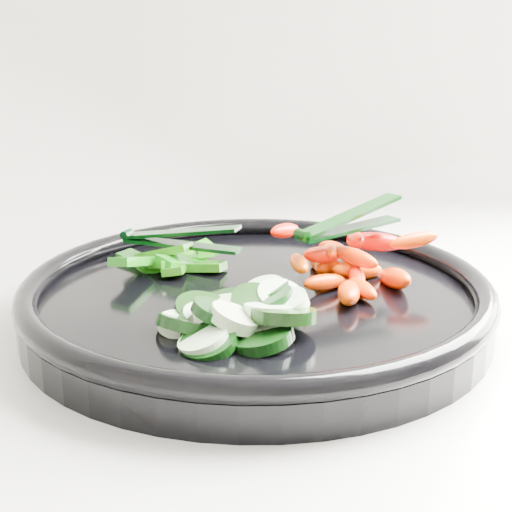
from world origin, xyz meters
TOP-DOWN VIEW (x-y plane):
  - veggie_tray at (-0.27, 1.66)m, footprint 0.48×0.48m
  - cucumber_pile at (-0.32, 1.61)m, footprint 0.13×0.12m
  - carrot_pile at (-0.19, 1.63)m, footprint 0.14×0.14m
  - pepper_pile at (-0.29, 1.75)m, footprint 0.11×0.10m
  - tong_carrot at (-0.19, 1.63)m, footprint 0.11×0.02m
  - tong_pepper at (-0.28, 1.75)m, footprint 0.07×0.11m

SIDE VIEW (x-z plane):
  - veggie_tray at x=-0.27m, z-range 0.93..0.97m
  - pepper_pile at x=-0.29m, z-range 0.94..0.98m
  - cucumber_pile at x=-0.32m, z-range 0.94..0.98m
  - carrot_pile at x=-0.19m, z-range 0.94..1.00m
  - tong_pepper at x=-0.28m, z-range 0.97..0.99m
  - tong_carrot at x=-0.19m, z-range 0.99..1.02m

